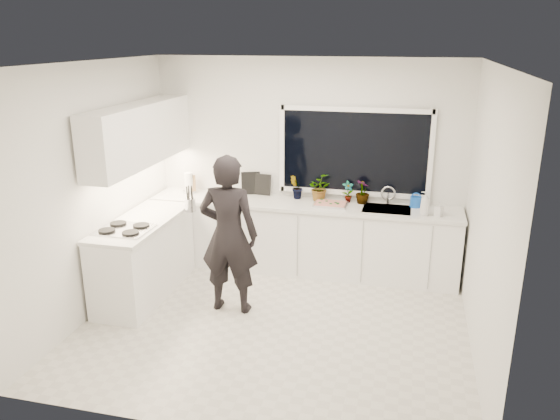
# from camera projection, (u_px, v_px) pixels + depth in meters

# --- Properties ---
(floor) EXTENTS (4.00, 3.50, 0.02)m
(floor) POSITION_uv_depth(u_px,v_px,m) (275.00, 324.00, 5.85)
(floor) COLOR beige
(floor) RESTS_ON ground
(wall_back) EXTENTS (4.00, 0.02, 2.70)m
(wall_back) POSITION_uv_depth(u_px,v_px,m) (308.00, 164.00, 7.06)
(wall_back) COLOR white
(wall_back) RESTS_ON ground
(wall_left) EXTENTS (0.02, 3.50, 2.70)m
(wall_left) POSITION_uv_depth(u_px,v_px,m) (94.00, 190.00, 5.88)
(wall_left) COLOR white
(wall_left) RESTS_ON ground
(wall_right) EXTENTS (0.02, 3.50, 2.70)m
(wall_right) POSITION_uv_depth(u_px,v_px,m) (487.00, 218.00, 4.98)
(wall_right) COLOR white
(wall_right) RESTS_ON ground
(ceiling) EXTENTS (4.00, 3.50, 0.02)m
(ceiling) POSITION_uv_depth(u_px,v_px,m) (274.00, 62.00, 5.02)
(ceiling) COLOR white
(ceiling) RESTS_ON wall_back
(window) EXTENTS (1.80, 0.02, 1.00)m
(window) POSITION_uv_depth(u_px,v_px,m) (354.00, 152.00, 6.83)
(window) COLOR black
(window) RESTS_ON wall_back
(base_cabinets_back) EXTENTS (3.92, 0.58, 0.88)m
(base_cabinets_back) POSITION_uv_depth(u_px,v_px,m) (302.00, 238.00, 7.05)
(base_cabinets_back) COLOR white
(base_cabinets_back) RESTS_ON floor
(base_cabinets_left) EXTENTS (0.58, 1.60, 0.88)m
(base_cabinets_left) POSITION_uv_depth(u_px,v_px,m) (144.00, 259.00, 6.41)
(base_cabinets_left) COLOR white
(base_cabinets_left) RESTS_ON floor
(countertop_back) EXTENTS (3.94, 0.62, 0.04)m
(countertop_back) POSITION_uv_depth(u_px,v_px,m) (302.00, 205.00, 6.90)
(countertop_back) COLOR silver
(countertop_back) RESTS_ON base_cabinets_back
(countertop_left) EXTENTS (0.62, 1.60, 0.04)m
(countertop_left) POSITION_uv_depth(u_px,v_px,m) (141.00, 222.00, 6.27)
(countertop_left) COLOR silver
(countertop_left) RESTS_ON base_cabinets_left
(upper_cabinets) EXTENTS (0.34, 2.10, 0.70)m
(upper_cabinets) POSITION_uv_depth(u_px,v_px,m) (140.00, 134.00, 6.33)
(upper_cabinets) COLOR white
(upper_cabinets) RESTS_ON wall_left
(sink) EXTENTS (0.58, 0.42, 0.14)m
(sink) POSITION_uv_depth(u_px,v_px,m) (386.00, 213.00, 6.69)
(sink) COLOR silver
(sink) RESTS_ON countertop_back
(faucet) EXTENTS (0.03, 0.03, 0.22)m
(faucet) POSITION_uv_depth(u_px,v_px,m) (388.00, 196.00, 6.82)
(faucet) COLOR silver
(faucet) RESTS_ON countertop_back
(stovetop) EXTENTS (0.56, 0.48, 0.03)m
(stovetop) POSITION_uv_depth(u_px,v_px,m) (124.00, 229.00, 5.94)
(stovetop) COLOR black
(stovetop) RESTS_ON countertop_left
(person) EXTENTS (0.66, 0.44, 1.77)m
(person) POSITION_uv_depth(u_px,v_px,m) (229.00, 235.00, 5.90)
(person) COLOR black
(person) RESTS_ON floor
(pizza_tray) EXTENTS (0.41, 0.31, 0.03)m
(pizza_tray) POSITION_uv_depth(u_px,v_px,m) (330.00, 204.00, 6.79)
(pizza_tray) COLOR #B8B9BD
(pizza_tray) RESTS_ON countertop_back
(pizza) EXTENTS (0.38, 0.27, 0.01)m
(pizza) POSITION_uv_depth(u_px,v_px,m) (331.00, 203.00, 6.79)
(pizza) COLOR red
(pizza) RESTS_ON pizza_tray
(watering_can) EXTENTS (0.18, 0.18, 0.13)m
(watering_can) POSITION_uv_depth(u_px,v_px,m) (416.00, 202.00, 6.72)
(watering_can) COLOR blue
(watering_can) RESTS_ON countertop_back
(paper_towel_roll) EXTENTS (0.13, 0.13, 0.26)m
(paper_towel_roll) POSITION_uv_depth(u_px,v_px,m) (189.00, 183.00, 7.31)
(paper_towel_roll) COLOR white
(paper_towel_roll) RESTS_ON countertop_back
(knife_block) EXTENTS (0.16, 0.14, 0.22)m
(knife_block) POSITION_uv_depth(u_px,v_px,m) (191.00, 184.00, 7.35)
(knife_block) COLOR #A27C4B
(knife_block) RESTS_ON countertop_back
(utensil_crock) EXTENTS (0.14, 0.14, 0.16)m
(utensil_crock) POSITION_uv_depth(u_px,v_px,m) (190.00, 205.00, 6.56)
(utensil_crock) COLOR #AEAEB2
(utensil_crock) RESTS_ON countertop_left
(picture_frame_large) EXTENTS (0.22, 0.05, 0.28)m
(picture_frame_large) POSITION_uv_depth(u_px,v_px,m) (263.00, 184.00, 7.22)
(picture_frame_large) COLOR black
(picture_frame_large) RESTS_ON countertop_back
(picture_frame_small) EXTENTS (0.24, 0.11, 0.30)m
(picture_frame_small) POSITION_uv_depth(u_px,v_px,m) (251.00, 183.00, 7.25)
(picture_frame_small) COLOR black
(picture_frame_small) RESTS_ON countertop_back
(herb_plants) EXTENTS (1.08, 0.39, 0.33)m
(herb_plants) POSITION_uv_depth(u_px,v_px,m) (326.00, 189.00, 6.95)
(herb_plants) COLOR #26662D
(herb_plants) RESTS_ON countertop_back
(soap_bottles) EXTENTS (0.29, 0.15, 0.29)m
(soap_bottles) POSITION_uv_depth(u_px,v_px,m) (429.00, 205.00, 6.38)
(soap_bottles) COLOR #D8BF66
(soap_bottles) RESTS_ON countertop_back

